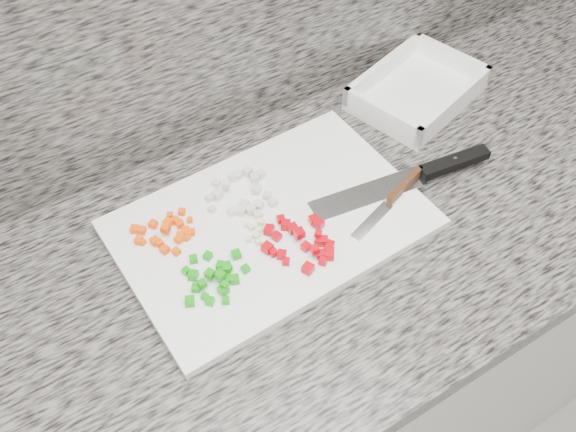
% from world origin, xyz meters
% --- Properties ---
extents(cabinet, '(3.92, 0.62, 0.86)m').
position_xyz_m(cabinet, '(0.00, 1.44, 0.43)').
color(cabinet, silver).
rests_on(cabinet, ground).
extents(countertop, '(3.96, 0.64, 0.04)m').
position_xyz_m(countertop, '(0.00, 1.44, 0.88)').
color(countertop, '#656159').
rests_on(countertop, cabinet).
extents(cutting_board, '(0.50, 0.34, 0.02)m').
position_xyz_m(cutting_board, '(0.03, 1.49, 0.91)').
color(cutting_board, white).
rests_on(cutting_board, countertop).
extents(carrot_pile, '(0.10, 0.09, 0.02)m').
position_xyz_m(carrot_pile, '(-0.13, 1.55, 0.92)').
color(carrot_pile, '#FF5105').
rests_on(carrot_pile, cutting_board).
extents(onion_pile, '(0.12, 0.11, 0.02)m').
position_xyz_m(onion_pile, '(0.02, 1.56, 0.92)').
color(onion_pile, beige).
rests_on(onion_pile, cutting_board).
extents(green_pepper_pile, '(0.12, 0.11, 0.02)m').
position_xyz_m(green_pepper_pile, '(-0.10, 1.44, 0.92)').
color(green_pepper_pile, '#14960D').
rests_on(green_pepper_pile, cutting_board).
extents(red_pepper_pile, '(0.11, 0.12, 0.02)m').
position_xyz_m(red_pepper_pile, '(0.04, 1.43, 0.92)').
color(red_pepper_pile, '#C3020E').
rests_on(red_pepper_pile, cutting_board).
extents(garlic_pile, '(0.05, 0.06, 0.01)m').
position_xyz_m(garlic_pile, '(0.00, 1.48, 0.92)').
color(garlic_pile, beige).
rests_on(garlic_pile, cutting_board).
extents(chef_knife, '(0.34, 0.08, 0.02)m').
position_xyz_m(chef_knife, '(0.31, 1.44, 0.92)').
color(chef_knife, white).
rests_on(chef_knife, cutting_board).
extents(paring_knife, '(0.19, 0.07, 0.02)m').
position_xyz_m(paring_knife, '(0.24, 1.42, 0.92)').
color(paring_knife, white).
rests_on(paring_knife, cutting_board).
extents(tray, '(0.28, 0.24, 0.05)m').
position_xyz_m(tray, '(0.44, 1.62, 0.92)').
color(tray, white).
rests_on(tray, countertop).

